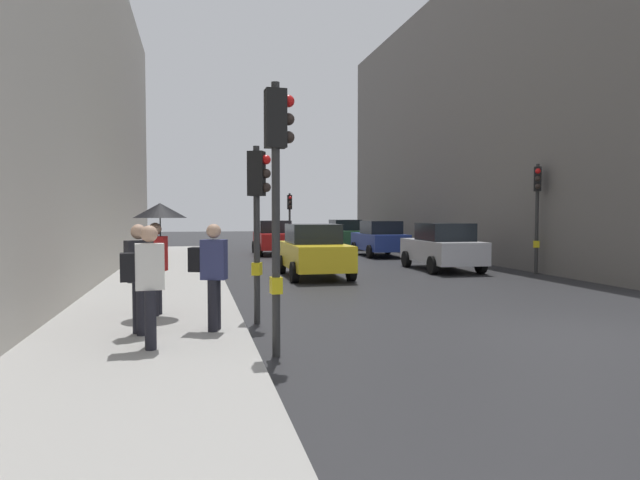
{
  "coord_description": "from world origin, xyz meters",
  "views": [
    {
      "loc": [
        -6.38,
        -8.3,
        2.09
      ],
      "look_at": [
        -2.31,
        9.59,
        1.24
      ],
      "focal_mm": 31.19,
      "sensor_mm": 36.0,
      "label": 1
    }
  ],
  "objects": [
    {
      "name": "ground_plane",
      "position": [
        0.0,
        0.0,
        0.0
      ],
      "size": [
        120.0,
        120.0,
        0.0
      ],
      "primitive_type": "plane",
      "color": "#28282B"
    },
    {
      "name": "sidewalk_kerb",
      "position": [
        -7.24,
        6.0,
        0.08
      ],
      "size": [
        3.44,
        40.0,
        0.16
      ],
      "primitive_type": "cube",
      "color": "#A8A5A0",
      "rests_on": "ground"
    },
    {
      "name": "building_facade_right",
      "position": [
        11.52,
        17.57,
        6.52
      ],
      "size": [
        12.0,
        27.74,
        13.05
      ],
      "primitive_type": "cube",
      "color": "slate",
      "rests_on": "ground"
    },
    {
      "name": "traffic_light_mid_street",
      "position": [
        5.21,
        8.78,
        2.64
      ],
      "size": [
        0.37,
        0.44,
        3.82
      ],
      "color": "#2D2D2D",
      "rests_on": "ground"
    },
    {
      "name": "traffic_light_far_median",
      "position": [
        -0.91,
        23.73,
        2.28
      ],
      "size": [
        0.25,
        0.43,
        3.31
      ],
      "color": "#2D2D2D",
      "rests_on": "ground"
    },
    {
      "name": "traffic_light_near_right",
      "position": [
        -5.2,
        2.23,
        2.33
      ],
      "size": [
        0.45,
        0.34,
        3.37
      ],
      "color": "#2D2D2D",
      "rests_on": "ground"
    },
    {
      "name": "traffic_light_near_left",
      "position": [
        -5.19,
        -0.28,
        2.75
      ],
      "size": [
        0.44,
        0.26,
        3.99
      ],
      "color": "#2D2D2D",
      "rests_on": "ground"
    },
    {
      "name": "car_yellow_taxi",
      "position": [
        -2.48,
        9.76,
        0.88
      ],
      "size": [
        2.06,
        4.22,
        1.76
      ],
      "color": "yellow",
      "rests_on": "ground"
    },
    {
      "name": "car_blue_van",
      "position": [
        2.65,
        17.98,
        0.88
      ],
      "size": [
        2.07,
        4.23,
        1.76
      ],
      "color": "navy",
      "rests_on": "ground"
    },
    {
      "name": "car_green_estate",
      "position": [
        2.56,
        24.3,
        0.88
      ],
      "size": [
        2.11,
        4.25,
        1.76
      ],
      "color": "#2D6038",
      "rests_on": "ground"
    },
    {
      "name": "car_silver_hatchback",
      "position": [
        2.64,
        10.81,
        0.88
      ],
      "size": [
        2.14,
        4.26,
        1.76
      ],
      "color": "#BCBCC1",
      "rests_on": "ground"
    },
    {
      "name": "car_red_sedan",
      "position": [
        -2.3,
        20.47,
        0.88
      ],
      "size": [
        2.04,
        4.21,
        1.76
      ],
      "color": "red",
      "rests_on": "ground"
    },
    {
      "name": "pedestrian_with_umbrella",
      "position": [
        -7.03,
        2.66,
        1.84
      ],
      "size": [
        1.0,
        1.0,
        2.14
      ],
      "color": "black",
      "rests_on": "sidewalk_kerb"
    },
    {
      "name": "pedestrian_with_black_backpack",
      "position": [
        -7.05,
        -0.04,
        1.16
      ],
      "size": [
        0.62,
        0.36,
        1.77
      ],
      "color": "black",
      "rests_on": "sidewalk_kerb"
    },
    {
      "name": "pedestrian_with_grey_backpack",
      "position": [
        -6.11,
        1.03,
        1.16
      ],
      "size": [
        0.65,
        0.45,
        1.77
      ],
      "color": "black",
      "rests_on": "sidewalk_kerb"
    },
    {
      "name": "pedestrian_in_dark_coat",
      "position": [
        -7.25,
        0.97,
        1.13
      ],
      "size": [
        0.47,
        0.39,
        1.77
      ],
      "color": "black",
      "rests_on": "sidewalk_kerb"
    }
  ]
}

